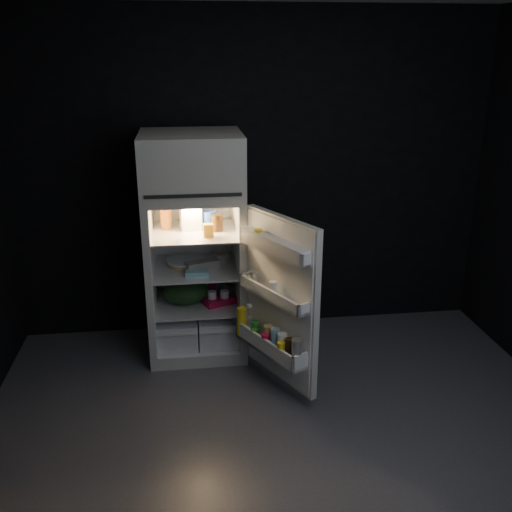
{
  "coord_description": "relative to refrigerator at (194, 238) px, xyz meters",
  "views": [
    {
      "loc": [
        -0.59,
        -2.98,
        2.35
      ],
      "look_at": [
        -0.07,
        1.0,
        0.9
      ],
      "focal_mm": 40.0,
      "sensor_mm": 36.0,
      "label": 1
    }
  ],
  "objects": [
    {
      "name": "wall_back",
      "position": [
        0.52,
        0.38,
        0.39
      ],
      "size": [
        4.0,
        0.0,
        2.7
      ],
      "primitive_type": "cube",
      "color": "black",
      "rests_on": "ground"
    },
    {
      "name": "fridge_door",
      "position": [
        0.55,
        -0.71,
        -0.28
      ],
      "size": [
        0.51,
        0.73,
        1.22
      ],
      "color": "silver",
      "rests_on": "ground"
    },
    {
      "name": "wrapped_pkg",
      "position": [
        0.22,
        0.12,
        -0.2
      ],
      "size": [
        0.13,
        0.12,
        0.05
      ],
      "primitive_type": "cube",
      "rotation": [
        0.0,
        0.0,
        0.3
      ],
      "color": "beige",
      "rests_on": "refrigerator"
    },
    {
      "name": "jam_jar",
      "position": [
        0.18,
        -0.06,
        0.14
      ],
      "size": [
        0.11,
        0.11,
        0.13
      ],
      "primitive_type": "cylinder",
      "rotation": [
        0.0,
        0.0,
        -0.33
      ],
      "color": "black",
      "rests_on": "refrigerator"
    },
    {
      "name": "pie",
      "position": [
        -0.07,
        0.01,
        -0.21
      ],
      "size": [
        0.34,
        0.34,
        0.04
      ],
      "primitive_type": "cylinder",
      "rotation": [
        0.0,
        0.0,
        -0.26
      ],
      "color": "tan",
      "rests_on": "refrigerator"
    },
    {
      "name": "milk_jug",
      "position": [
        -0.02,
        0.03,
        0.19
      ],
      "size": [
        0.17,
        0.17,
        0.24
      ],
      "primitive_type": "cube",
      "rotation": [
        0.0,
        0.0,
        0.11
      ],
      "color": "white",
      "rests_on": "refrigerator"
    },
    {
      "name": "floor",
      "position": [
        0.52,
        -1.32,
        -0.96
      ],
      "size": [
        4.0,
        3.4,
        0.0
      ],
      "primitive_type": "cube",
      "color": "#535359",
      "rests_on": "ground"
    },
    {
      "name": "mayo_jar",
      "position": [
        0.12,
        0.02,
        0.14
      ],
      "size": [
        0.15,
        0.15,
        0.14
      ],
      "primitive_type": "cylinder",
      "rotation": [
        0.0,
        0.0,
        -0.39
      ],
      "color": "#1B3D95",
      "rests_on": "refrigerator"
    },
    {
      "name": "produce_bag",
      "position": [
        -0.09,
        -0.05,
        -0.43
      ],
      "size": [
        0.41,
        0.37,
        0.2
      ],
      "primitive_type": "ellipsoid",
      "rotation": [
        0.0,
        0.0,
        0.18
      ],
      "color": "#193815",
      "rests_on": "refrigerator"
    },
    {
      "name": "egg_carton",
      "position": [
        0.05,
        -0.1,
        -0.19
      ],
      "size": [
        0.29,
        0.19,
        0.07
      ],
      "primitive_type": "cube",
      "rotation": [
        0.0,
        0.0,
        0.38
      ],
      "color": "gray",
      "rests_on": "refrigerator"
    },
    {
      "name": "small_can_red",
      "position": [
        0.14,
        0.13,
        -0.48
      ],
      "size": [
        0.07,
        0.07,
        0.09
      ],
      "primitive_type": "cylinder",
      "rotation": [
        0.0,
        0.0,
        -0.05
      ],
      "color": "#BF103A",
      "rests_on": "refrigerator"
    },
    {
      "name": "small_carton",
      "position": [
        0.1,
        -0.2,
        0.12
      ],
      "size": [
        0.08,
        0.06,
        0.1
      ],
      "primitive_type": "cube",
      "rotation": [
        0.0,
        0.0,
        0.07
      ],
      "color": "orange",
      "rests_on": "refrigerator"
    },
    {
      "name": "refrigerator",
      "position": [
        0.0,
        0.0,
        0.0
      ],
      "size": [
        0.76,
        0.71,
        1.78
      ],
      "color": "silver",
      "rests_on": "ground"
    },
    {
      "name": "amber_bottle",
      "position": [
        -0.21,
        0.07,
        0.18
      ],
      "size": [
        0.09,
        0.09,
        0.22
      ],
      "primitive_type": "cylinder",
      "rotation": [
        0.0,
        0.0,
        0.02
      ],
      "color": "orange",
      "rests_on": "refrigerator"
    },
    {
      "name": "small_can_silver",
      "position": [
        0.19,
        0.1,
        -0.48
      ],
      "size": [
        0.08,
        0.08,
        0.09
      ],
      "primitive_type": "cylinder",
      "rotation": [
        0.0,
        0.0,
        0.22
      ],
      "color": "silver",
      "rests_on": "refrigerator"
    },
    {
      "name": "flat_package",
      "position": [
        0.01,
        -0.23,
        -0.21
      ],
      "size": [
        0.18,
        0.1,
        0.04
      ],
      "primitive_type": "cube",
      "rotation": [
        0.0,
        0.0,
        -0.04
      ],
      "color": "#83BCCA",
      "rests_on": "refrigerator"
    },
    {
      "name": "wall_front",
      "position": [
        0.52,
        -3.02,
        0.39
      ],
      "size": [
        4.0,
        0.0,
        2.7
      ],
      "primitive_type": "cube",
      "color": "black",
      "rests_on": "ground"
    },
    {
      "name": "yogurt_tray",
      "position": [
        0.18,
        -0.1,
        -0.5
      ],
      "size": [
        0.28,
        0.22,
        0.05
      ],
      "primitive_type": "cube",
      "rotation": [
        0.0,
        0.0,
        0.4
      ],
      "color": "#BF103A",
      "rests_on": "refrigerator"
    }
  ]
}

